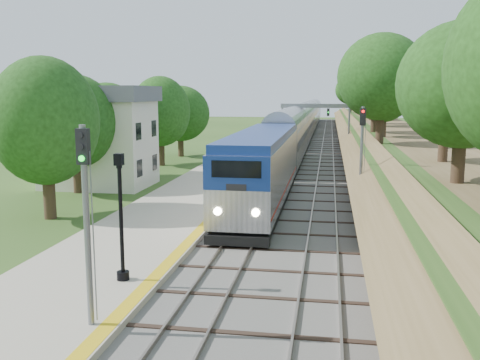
% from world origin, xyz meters
% --- Properties ---
extents(trackbed, '(9.50, 170.00, 0.28)m').
position_xyz_m(trackbed, '(2.00, 60.00, 0.07)').
color(trackbed, '#4C4944').
rests_on(trackbed, ground).
extents(platform, '(6.40, 68.00, 0.38)m').
position_xyz_m(platform, '(-5.20, 16.00, 0.19)').
color(platform, '#ACA48A').
rests_on(platform, ground).
extents(yellow_stripe, '(0.55, 68.00, 0.01)m').
position_xyz_m(yellow_stripe, '(-2.35, 16.00, 0.39)').
color(yellow_stripe, gold).
rests_on(yellow_stripe, platform).
extents(embankment, '(10.64, 170.00, 11.70)m').
position_xyz_m(embankment, '(10.35, 60.00, 1.95)').
color(embankment, brown).
rests_on(embankment, ground).
extents(station_building, '(8.60, 6.60, 8.00)m').
position_xyz_m(station_building, '(-14.00, 30.00, 4.09)').
color(station_building, silver).
rests_on(station_building, ground).
extents(signal_gantry, '(8.40, 0.38, 6.20)m').
position_xyz_m(signal_gantry, '(2.47, 54.99, 4.82)').
color(signal_gantry, slate).
rests_on(signal_gantry, ground).
extents(trees_behind_platform, '(7.82, 53.32, 7.21)m').
position_xyz_m(trees_behind_platform, '(-11.17, 20.67, 4.53)').
color(trees_behind_platform, '#332316').
rests_on(trees_behind_platform, ground).
extents(train, '(3.22, 129.08, 4.74)m').
position_xyz_m(train, '(0.00, 77.25, 2.41)').
color(train, black).
rests_on(train, trackbed).
extents(lamppost_far, '(0.48, 0.48, 4.86)m').
position_xyz_m(lamppost_far, '(-3.44, 8.31, 2.55)').
color(lamppost_far, black).
rests_on(lamppost_far, platform).
extents(signal_platform, '(0.36, 0.29, 6.15)m').
position_xyz_m(signal_platform, '(-2.90, 4.35, 4.16)').
color(signal_platform, slate).
rests_on(signal_platform, platform).
extents(signal_farside, '(0.36, 0.28, 6.52)m').
position_xyz_m(signal_farside, '(6.20, 23.42, 4.11)').
color(signal_farside, slate).
rests_on(signal_farside, ground).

